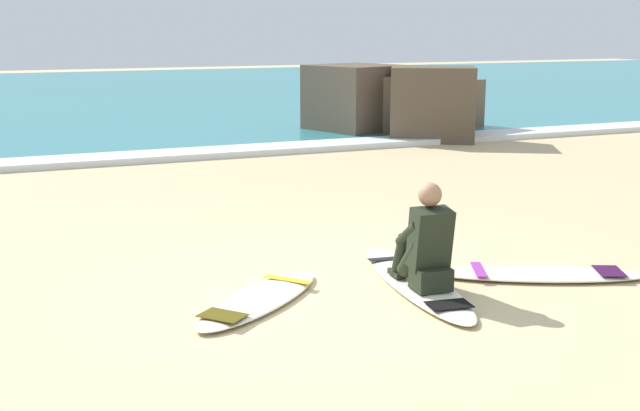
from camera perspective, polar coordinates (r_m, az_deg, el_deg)
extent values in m
plane|color=#CCB584|center=(7.35, -0.13, -6.11)|extent=(80.00, 80.00, 0.00)
cube|color=teal|center=(28.36, -17.52, 7.31)|extent=(80.00, 28.00, 0.10)
cube|color=white|center=(14.86, -12.20, 3.37)|extent=(80.00, 0.90, 0.11)
ellipsoid|color=#EFE5C6|center=(7.58, 6.74, -5.33)|extent=(0.85, 2.42, 0.07)
cube|color=black|center=(8.16, 5.05, -3.71)|extent=(0.49, 0.17, 0.01)
cube|color=black|center=(6.91, 9.05, -6.87)|extent=(0.39, 0.29, 0.01)
cube|color=black|center=(7.22, 7.79, -5.09)|extent=(0.34, 0.28, 0.20)
cylinder|color=black|center=(7.30, 6.48, -3.64)|extent=(0.18, 0.42, 0.43)
cylinder|color=black|center=(7.48, 5.70, -3.46)|extent=(0.14, 0.27, 0.42)
cube|color=black|center=(7.59, 5.41, -4.75)|extent=(0.12, 0.23, 0.05)
cylinder|color=black|center=(7.38, 7.88, -3.49)|extent=(0.18, 0.42, 0.43)
cylinder|color=black|center=(7.57, 7.29, -3.30)|extent=(0.14, 0.27, 0.42)
cube|color=black|center=(7.69, 7.05, -4.56)|extent=(0.12, 0.23, 0.05)
cube|color=black|center=(7.16, 7.73, -2.33)|extent=(0.36, 0.32, 0.57)
sphere|color=#A37556|center=(7.10, 7.72, 0.77)|extent=(0.21, 0.21, 0.21)
cylinder|color=black|center=(7.23, 6.22, -1.95)|extent=(0.12, 0.40, 0.31)
cylinder|color=black|center=(7.35, 8.20, -1.76)|extent=(0.12, 0.40, 0.31)
ellipsoid|color=#EFE5C6|center=(7.09, -4.28, -6.56)|extent=(1.69, 1.54, 0.07)
cube|color=gold|center=(7.48, -2.29, -5.19)|extent=(0.38, 0.43, 0.01)
cube|color=#4C400C|center=(6.63, -6.86, -7.65)|extent=(0.42, 0.43, 0.01)
ellipsoid|color=#EFE5C6|center=(8.03, 15.12, -4.66)|extent=(2.08, 1.35, 0.07)
cube|color=purple|center=(7.92, 11.07, -4.42)|extent=(0.29, 0.48, 0.01)
cube|color=#351037|center=(8.19, 19.63, -4.35)|extent=(0.37, 0.43, 0.01)
cube|color=brown|center=(18.04, 2.51, 7.44)|extent=(2.20, 2.22, 1.50)
cube|color=brown|center=(17.07, 7.89, 7.08)|extent=(2.08, 1.91, 1.52)
cube|color=brown|center=(17.64, 6.35, 6.91)|extent=(1.67, 1.71, 1.28)
cube|color=brown|center=(18.48, 8.59, 6.90)|extent=(1.99, 1.47, 1.16)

